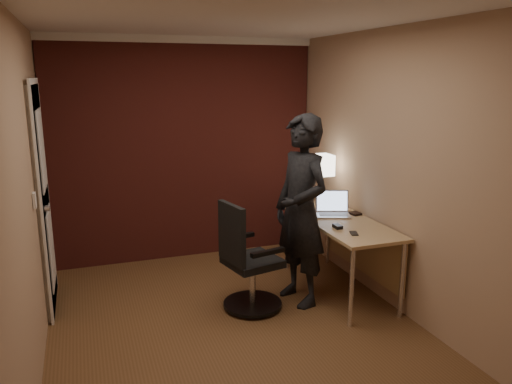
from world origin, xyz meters
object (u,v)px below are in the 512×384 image
desk (346,231)px  mouse (338,226)px  person (301,211)px  wallet (355,214)px  phone (354,233)px  laptop (332,208)px  office_chair (247,264)px  desk_lamp (321,166)px

desk → mouse: mouse is taller
person → wallet: bearing=92.7°
person → mouse: bearing=49.2°
mouse → wallet: 0.52m
desk → phone: 0.49m
wallet → phone: bearing=-121.4°
laptop → person: (-0.47, -0.27, 0.09)m
desk → mouse: 0.36m
office_chair → desk: bearing=5.5°
desk → wallet: 0.23m
wallet → person: (-0.68, -0.19, 0.14)m
mouse → office_chair: (-0.83, 0.14, -0.31)m
phone → wallet: bearing=77.9°
laptop → person: size_ratio=0.23×
mouse → wallet: mouse is taller
laptop → person: bearing=-149.7°
desk_lamp → desk: bearing=-91.9°
desk → phone: bearing=-111.6°
phone → mouse: bearing=124.9°
desk_lamp → phone: size_ratio=4.65×
mouse → person: (-0.29, 0.16, 0.13)m
mouse → office_chair: office_chair is taller
desk → desk_lamp: desk_lamp is taller
laptop → office_chair: bearing=-163.9°
desk → person: 0.60m
office_chair → person: bearing=1.5°
wallet → office_chair: size_ratio=0.11×
desk → wallet: size_ratio=13.64×
mouse → office_chair: 0.89m
desk_lamp → wallet: 0.66m
mouse → phone: size_ratio=0.87×
desk → person: size_ratio=0.85×
laptop → office_chair: (-1.00, -0.29, -0.36)m
mouse → wallet: bearing=42.1°
desk_lamp → person: bearing=-128.1°
desk → person: bearing=-170.5°
desk → office_chair: size_ratio=1.52×
wallet → desk: bearing=-147.1°
desk → wallet: (0.15, 0.10, 0.14)m
desk → laptop: size_ratio=3.76×
desk_lamp → person: 0.92m
laptop → mouse: bearing=-112.1°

